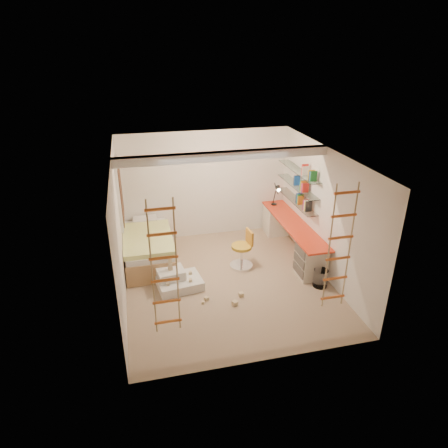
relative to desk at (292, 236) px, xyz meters
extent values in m
plane|color=tan|center=(-1.72, -0.86, -0.40)|extent=(4.50, 4.50, 0.00)
cube|color=white|center=(-1.72, -0.56, 2.12)|extent=(4.00, 0.18, 0.16)
cube|color=white|center=(-3.69, 0.64, 1.15)|extent=(0.06, 1.15, 1.35)
cube|color=#4C2D1E|center=(-3.65, 0.64, 1.15)|extent=(0.02, 1.00, 1.20)
cylinder|color=white|center=(0.03, -1.43, -0.22)|extent=(0.29, 0.29, 0.36)
cube|color=red|center=(0.00, -0.03, 0.33)|extent=(0.55, 2.80, 0.04)
cube|color=beige|center=(0.00, 1.07, -0.05)|extent=(0.52, 0.55, 0.71)
cube|color=beige|center=(0.00, -1.03, -0.05)|extent=(0.52, 0.55, 0.71)
cube|color=#4C4742|center=(-0.27, -1.03, 0.21)|extent=(0.02, 0.50, 0.18)
cube|color=#4C4742|center=(-0.27, -1.03, -0.01)|extent=(0.02, 0.50, 0.18)
cube|color=#4C4742|center=(-0.27, -1.03, -0.23)|extent=(0.02, 0.50, 0.18)
cube|color=white|center=(0.15, 0.27, 0.75)|extent=(0.25, 1.80, 0.01)
cube|color=white|center=(0.15, 0.27, 1.10)|extent=(0.25, 1.80, 0.01)
cube|color=white|center=(0.15, 0.27, 1.45)|extent=(0.25, 1.80, 0.01)
cube|color=#AD7F51|center=(-3.20, 0.37, -0.18)|extent=(1.00, 2.00, 0.45)
cube|color=white|center=(-3.20, 0.37, 0.11)|extent=(0.95, 1.95, 0.12)
cube|color=#D4E630|center=(-3.20, 0.22, 0.22)|extent=(1.02, 1.60, 0.10)
cube|color=white|center=(-3.20, 1.17, 0.23)|extent=(0.55, 0.35, 0.12)
cylinder|color=black|center=(-0.05, 1.12, 0.36)|extent=(0.14, 0.14, 0.02)
cylinder|color=black|center=(-0.05, 1.12, 0.55)|extent=(0.02, 0.15, 0.36)
cylinder|color=black|center=(-0.05, 1.02, 0.80)|extent=(0.02, 0.27, 0.20)
cone|color=black|center=(-0.05, 0.90, 0.85)|extent=(0.12, 0.14, 0.15)
cylinder|color=#FFEABF|center=(-0.05, 0.86, 0.82)|extent=(0.08, 0.04, 0.08)
cylinder|color=#B58D22|center=(-1.29, -0.36, 0.08)|extent=(0.48, 0.48, 0.06)
cube|color=orange|center=(-1.11, -0.34, 0.28)|extent=(0.08, 0.33, 0.31)
cylinder|color=silver|center=(-1.29, -0.36, -0.14)|extent=(0.06, 0.06, 0.43)
cylinder|color=silver|center=(-1.29, -0.36, -0.38)|extent=(0.55, 0.55, 0.05)
cube|color=silver|center=(-2.68, -0.83, -0.31)|extent=(0.93, 0.77, 0.19)
cube|color=silver|center=(-2.84, -0.76, -0.12)|extent=(0.57, 0.49, 0.19)
cube|color=#CCB284|center=(-2.84, -0.76, 0.01)|extent=(0.09, 0.09, 0.08)
cube|color=#CCB284|center=(-2.84, -0.76, 0.09)|extent=(0.08, 0.08, 0.07)
cube|color=#CCB284|center=(-2.84, -0.76, 0.18)|extent=(0.07, 0.07, 0.12)
cube|color=#CCB284|center=(-2.48, -0.97, -0.19)|extent=(0.06, 0.06, 0.06)
cube|color=#CCB284|center=(-2.44, -0.71, -0.19)|extent=(0.06, 0.06, 0.06)
cube|color=#CCB284|center=(-2.92, -1.01, -0.19)|extent=(0.06, 0.06, 0.06)
cube|color=#CCB284|center=(-2.34, -1.48, -0.37)|extent=(0.07, 0.07, 0.07)
cube|color=#CCB284|center=(-1.59, -1.42, -0.37)|extent=(0.07, 0.07, 0.07)
cube|color=#CCB284|center=(-2.25, -1.39, -0.37)|extent=(0.07, 0.07, 0.07)
cube|color=#CCB284|center=(-1.77, -1.66, -0.37)|extent=(0.07, 0.07, 0.07)
cube|color=#262626|center=(0.15, 0.27, 0.86)|extent=(0.14, 0.64, 0.22)
cube|color=yellow|center=(0.15, 0.27, 1.21)|extent=(0.14, 0.46, 0.22)
cube|color=white|center=(0.15, 0.27, 1.56)|extent=(0.14, 0.46, 0.22)
camera|label=1|loc=(-3.37, -7.50, 4.04)|focal=32.00mm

